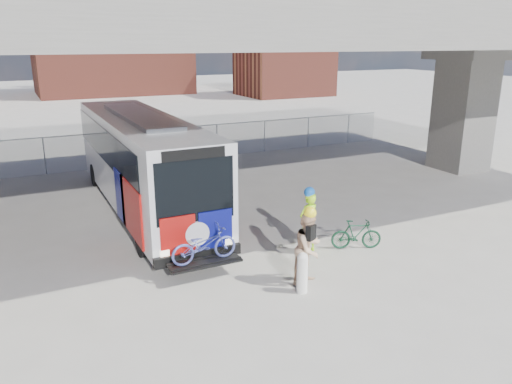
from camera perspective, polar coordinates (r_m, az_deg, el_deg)
ground at (r=16.31m, az=-1.64°, el=-5.62°), size 160.00×160.00×0.00m
bus at (r=19.30m, az=-12.94°, el=4.06°), size 2.67×12.91×3.69m
overpass at (r=18.80m, az=-7.16°, el=17.66°), size 40.00×16.00×7.95m
chainlink_fence at (r=26.90m, az=-12.46°, el=6.13°), size 30.00×0.06×30.00m
brick_buildings at (r=62.41m, az=-20.08°, el=15.08°), size 54.00×22.00×12.00m
bollard at (r=12.97m, az=5.31°, el=-9.01°), size 0.29×0.29×1.10m
cyclist_hivis at (r=15.23m, az=6.02°, el=-3.31°), size 0.78×0.60×2.08m
cyclist_tan at (r=13.30m, az=6.05°, el=-6.33°), size 1.18×1.09×2.15m
bike_parked at (r=15.87m, az=11.39°, el=-4.77°), size 1.62×1.04×0.95m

